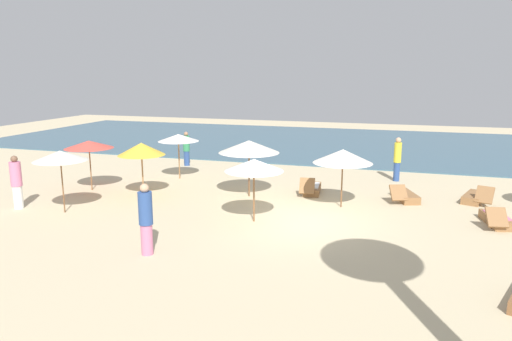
# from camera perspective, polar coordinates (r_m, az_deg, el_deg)

# --- Properties ---
(ground_plane) EXTENTS (60.00, 60.00, 0.00)m
(ground_plane) POSITION_cam_1_polar(r_m,az_deg,el_deg) (15.10, 4.46, -6.23)
(ground_plane) COLOR beige
(ocean_water) EXTENTS (48.00, 16.00, 0.06)m
(ocean_water) POSITION_cam_1_polar(r_m,az_deg,el_deg) (31.52, 11.40, 3.14)
(ocean_water) COLOR #3D6075
(ocean_water) RESTS_ON ground_plane
(umbrella_0) EXTENTS (1.76, 1.76, 2.11)m
(umbrella_0) POSITION_cam_1_polar(r_m,az_deg,el_deg) (16.95, -22.39, 1.64)
(umbrella_0) COLOR brown
(umbrella_0) RESTS_ON ground_plane
(umbrella_1) EXTENTS (1.77, 1.77, 1.98)m
(umbrella_1) POSITION_cam_1_polar(r_m,az_deg,el_deg) (21.03, -9.27, 3.88)
(umbrella_1) COLOR olive
(umbrella_1) RESTS_ON ground_plane
(umbrella_2) EXTENTS (2.28, 2.28, 2.14)m
(umbrella_2) POSITION_cam_1_polar(r_m,az_deg,el_deg) (17.77, -0.85, 2.88)
(umbrella_2) COLOR brown
(umbrella_2) RESTS_ON ground_plane
(umbrella_3) EXTENTS (1.85, 1.85, 2.01)m
(umbrella_3) POSITION_cam_1_polar(r_m,az_deg,el_deg) (14.73, -0.25, 0.64)
(umbrella_3) COLOR brown
(umbrella_3) RESTS_ON ground_plane
(umbrella_4) EXTENTS (2.05, 2.05, 2.05)m
(umbrella_4) POSITION_cam_1_polar(r_m,az_deg,el_deg) (16.60, 10.35, 1.70)
(umbrella_4) COLOR brown
(umbrella_4) RESTS_ON ground_plane
(umbrella_5) EXTENTS (1.76, 1.76, 2.05)m
(umbrella_5) POSITION_cam_1_polar(r_m,az_deg,el_deg) (18.31, -13.55, 2.51)
(umbrella_5) COLOR olive
(umbrella_5) RESTS_ON ground_plane
(umbrella_6) EXTENTS (1.89, 1.89, 1.99)m
(umbrella_6) POSITION_cam_1_polar(r_m,az_deg,el_deg) (19.84, -19.37, 2.95)
(umbrella_6) COLOR brown
(umbrella_6) RESTS_ON ground_plane
(lounger_0) EXTENTS (1.14, 1.80, 0.68)m
(lounger_0) POSITION_cam_1_polar(r_m,az_deg,el_deg) (18.36, 17.35, -2.92)
(lounger_0) COLOR olive
(lounger_0) RESTS_ON ground_plane
(lounger_1) EXTENTS (1.10, 1.77, 0.71)m
(lounger_1) POSITION_cam_1_polar(r_m,az_deg,el_deg) (19.09, 24.75, -2.93)
(lounger_1) COLOR olive
(lounger_1) RESTS_ON ground_plane
(lounger_3) EXTENTS (0.76, 1.72, 0.72)m
(lounger_3) POSITION_cam_1_polar(r_m,az_deg,el_deg) (18.68, 6.69, -2.18)
(lounger_3) COLOR olive
(lounger_3) RESTS_ON ground_plane
(lounger_4) EXTENTS (0.89, 1.77, 0.69)m
(lounger_4) POSITION_cam_1_polar(r_m,az_deg,el_deg) (16.56, 26.84, -5.25)
(lounger_4) COLOR olive
(lounger_4) RESTS_ON ground_plane
(person_0) EXTENTS (0.45, 0.45, 1.71)m
(person_0) POSITION_cam_1_polar(r_m,az_deg,el_deg) (24.10, -8.32, 2.62)
(person_0) COLOR #2D4C8C
(person_0) RESTS_ON ground_plane
(person_2) EXTENTS (0.43, 0.43, 1.89)m
(person_2) POSITION_cam_1_polar(r_m,az_deg,el_deg) (12.58, -13.04, -5.67)
(person_2) COLOR #D17299
(person_2) RESTS_ON ground_plane
(person_3) EXTENTS (0.34, 0.34, 1.90)m
(person_3) POSITION_cam_1_polar(r_m,az_deg,el_deg) (21.32, 16.55, 1.36)
(person_3) COLOR #2D4C8C
(person_3) RESTS_ON ground_plane
(person_4) EXTENTS (0.45, 0.45, 1.86)m
(person_4) POSITION_cam_1_polar(r_m,az_deg,el_deg) (18.29, -26.73, -1.25)
(person_4) COLOR white
(person_4) RESTS_ON ground_plane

